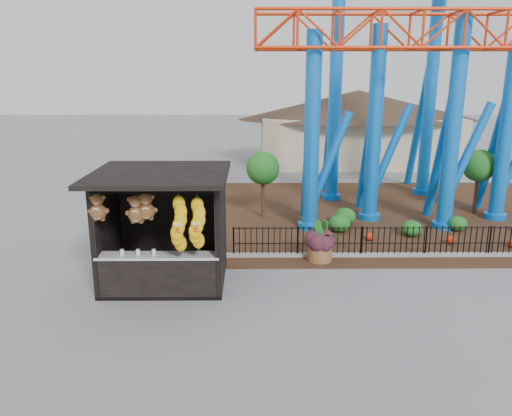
{
  "coord_description": "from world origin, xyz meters",
  "views": [
    {
      "loc": [
        -0.62,
        -11.69,
        5.54
      ],
      "look_at": [
        -0.52,
        1.5,
        2.0
      ],
      "focal_mm": 35.0,
      "sensor_mm": 36.0,
      "label": 1
    }
  ],
  "objects_px": {
    "potted_plant": "(324,246)",
    "prize_booth": "(163,231)",
    "roller_coaster": "(402,50)",
    "terracotta_planter": "(319,252)"
  },
  "relations": [
    {
      "from": "potted_plant",
      "to": "prize_booth",
      "type": "bearing_deg",
      "value": -170.45
    },
    {
      "from": "terracotta_planter",
      "to": "roller_coaster",
      "type": "bearing_deg",
      "value": 56.39
    },
    {
      "from": "prize_booth",
      "to": "roller_coaster",
      "type": "relative_size",
      "value": 0.32
    },
    {
      "from": "prize_booth",
      "to": "potted_plant",
      "type": "xyz_separation_m",
      "value": [
        4.56,
        1.78,
        -1.04
      ]
    },
    {
      "from": "terracotta_planter",
      "to": "potted_plant",
      "type": "xyz_separation_m",
      "value": [
        0.13,
        0.0,
        0.21
      ]
    },
    {
      "from": "terracotta_planter",
      "to": "potted_plant",
      "type": "height_order",
      "value": "potted_plant"
    },
    {
      "from": "prize_booth",
      "to": "potted_plant",
      "type": "distance_m",
      "value": 5.0
    },
    {
      "from": "roller_coaster",
      "to": "potted_plant",
      "type": "distance_m",
      "value": 8.87
    },
    {
      "from": "roller_coaster",
      "to": "potted_plant",
      "type": "relative_size",
      "value": 11.46
    },
    {
      "from": "roller_coaster",
      "to": "terracotta_planter",
      "type": "xyz_separation_m",
      "value": [
        -3.67,
        -5.53,
        -6.17
      ]
    }
  ]
}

